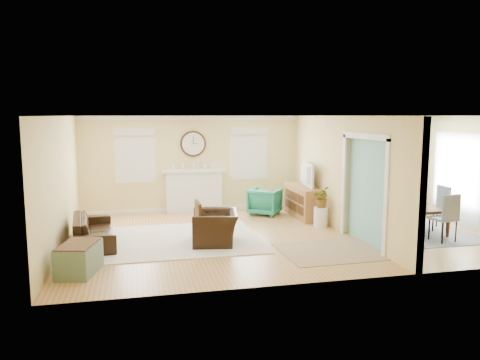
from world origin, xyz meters
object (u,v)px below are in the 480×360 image
dining_table (412,217)px  eames_chair (215,227)px  sofa (94,230)px  green_chair (265,202)px  credenza (304,202)px

dining_table → eames_chair: bearing=90.6°
eames_chair → dining_table: size_ratio=0.60×
sofa → green_chair: (4.19, 2.00, 0.06)m
dining_table → green_chair: bearing=48.9°
eames_chair → green_chair: 3.06m
sofa → eames_chair: (2.43, -0.51, 0.05)m
green_chair → credenza: bearing=-172.9°
green_chair → eames_chair: bearing=90.5°
credenza → dining_table: (1.92, -1.87, -0.10)m
eames_chair → sofa: bearing=-92.6°
credenza → dining_table: size_ratio=0.94×
green_chair → sofa: bearing=61.1°
green_chair → credenza: 1.03m
sofa → eames_chair: 2.48m
sofa → eames_chair: eames_chair is taller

